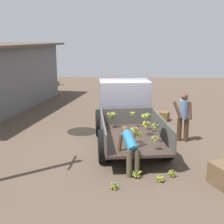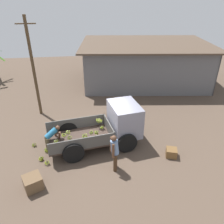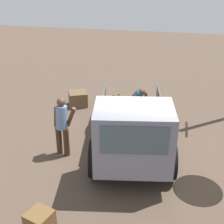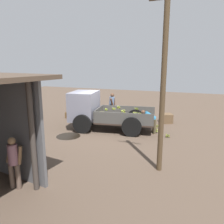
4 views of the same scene
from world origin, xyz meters
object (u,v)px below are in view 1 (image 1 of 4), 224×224
Objects in this scene: wooden_crate_1 at (163,116)px; banana_bunch_on_ground_1 at (160,178)px; person_worker_loading at (130,147)px; person_foreground_visitor at (184,115)px; banana_bunch_on_ground_2 at (114,185)px; banana_bunch_on_ground_3 at (137,173)px; cargo_truck at (126,109)px; banana_bunch_on_ground_0 at (172,173)px.

banana_bunch_on_ground_1 is at bearing 175.26° from wooden_crate_1.
person_worker_loading is at bearing 166.91° from wooden_crate_1.
person_foreground_visitor reaches higher than person_worker_loading.
person_foreground_visitor is at bearing -29.28° from banana_bunch_on_ground_2.
person_foreground_visitor is at bearing -27.15° from banana_bunch_on_ground_3.
banana_bunch_on_ground_1 is at bearing -173.18° from cargo_truck.
banana_bunch_on_ground_3 is at bearing 72.57° from banana_bunch_on_ground_1.
person_worker_loading reaches higher than banana_bunch_on_ground_2.
person_worker_loading is 4.65× the size of banana_bunch_on_ground_3.
wooden_crate_1 is at bearing -36.25° from person_worker_loading.
banana_bunch_on_ground_2 is at bearing -19.13° from person_foreground_visitor.
banana_bunch_on_ground_1 is 0.47× the size of wooden_crate_1.
person_worker_loading is 5.79× the size of banana_bunch_on_ground_2.
banana_bunch_on_ground_2 is at bearing 113.96° from banana_bunch_on_ground_1.
person_foreground_visitor reaches higher than banana_bunch_on_ground_1.
banana_bunch_on_ground_1 is (-0.31, 0.32, -0.01)m from banana_bunch_on_ground_0.
cargo_truck is 2.72× the size of person_foreground_visitor.
person_foreground_visitor reaches higher than banana_bunch_on_ground_2.
cargo_truck is at bearing -88.05° from person_foreground_visitor.
banana_bunch_on_ground_2 is 0.43× the size of wooden_crate_1.
banana_bunch_on_ground_0 is at bearing -2.41° from person_foreground_visitor.
banana_bunch_on_ground_3 is at bearing -16.99° from person_foreground_visitor.
person_foreground_visitor is at bearing -107.69° from cargo_truck.
wooden_crate_1 is (6.56, -1.64, 0.10)m from banana_bunch_on_ground_2.
wooden_crate_1 is at bearing -14.03° from banana_bunch_on_ground_2.
cargo_truck reaches higher than wooden_crate_1.
cargo_truck is at bearing 7.48° from banana_bunch_on_ground_3.
banana_bunch_on_ground_0 is 1.02× the size of banana_bunch_on_ground_1.
banana_bunch_on_ground_3 is (-0.27, -0.20, -0.62)m from person_worker_loading.
banana_bunch_on_ground_3 is (-3.09, 1.58, -0.85)m from person_foreground_visitor.
person_worker_loading is 1.12m from banana_bunch_on_ground_1.
banana_bunch_on_ground_3 is at bearing 169.36° from wooden_crate_1.
wooden_crate_1 reaches higher than banana_bunch_on_ground_1.
person_worker_loading reaches higher than wooden_crate_1.
cargo_truck is 3.13m from person_worker_loading.
person_foreground_visitor is 2.92m from wooden_crate_1.
person_foreground_visitor is at bearing -55.51° from person_worker_loading.
person_foreground_visitor reaches higher than banana_bunch_on_ground_0.
banana_bunch_on_ground_3 is (-0.13, 0.92, 0.01)m from banana_bunch_on_ground_0.
banana_bunch_on_ground_1 reaches higher than banana_bunch_on_ground_0.
banana_bunch_on_ground_3 reaches higher than banana_bunch_on_ground_1.
wooden_crate_1 is at bearing -1.78° from banana_bunch_on_ground_0.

